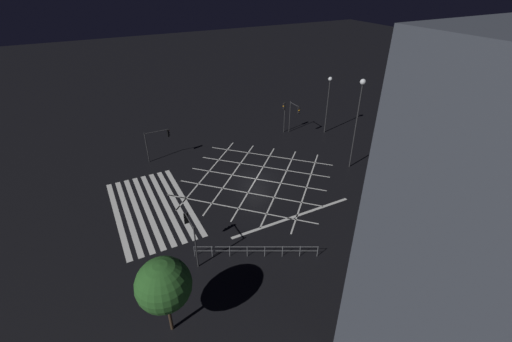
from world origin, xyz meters
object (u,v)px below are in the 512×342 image
at_px(traffic_light_sw_cross, 159,138).
at_px(traffic_light_se_main, 190,229).
at_px(street_lamp_east, 329,93).
at_px(street_tree_near, 164,285).
at_px(street_lamp_west, 359,104).
at_px(traffic_light_ne_main, 394,174).
at_px(traffic_light_nw_cross, 284,111).
at_px(traffic_light_nw_main, 295,112).

height_order(traffic_light_sw_cross, traffic_light_se_main, traffic_light_se_main).
height_order(traffic_light_se_main, street_lamp_east, street_lamp_east).
bearing_deg(street_tree_near, street_lamp_west, 114.43).
bearing_deg(traffic_light_sw_cross, street_tree_near, -102.74).
relative_size(traffic_light_ne_main, street_lamp_west, 0.42).
height_order(traffic_light_nw_cross, street_lamp_west, street_lamp_west).
distance_m(traffic_light_se_main, traffic_light_nw_main, 25.51).
relative_size(street_lamp_east, street_tree_near, 1.36).
bearing_deg(traffic_light_ne_main, traffic_light_nw_main, -0.60).
relative_size(traffic_light_se_main, traffic_light_nw_main, 0.88).
relative_size(traffic_light_se_main, traffic_light_nw_cross, 0.91).
distance_m(traffic_light_nw_cross, street_tree_near, 32.01).
distance_m(traffic_light_ne_main, street_lamp_west, 8.47).
distance_m(street_lamp_west, street_tree_near, 26.69).
xyz_separation_m(traffic_light_sw_cross, traffic_light_nw_main, (1.43, 17.94, 0.46)).
height_order(street_lamp_east, street_lamp_west, street_lamp_west).
xyz_separation_m(traffic_light_se_main, street_tree_near, (5.48, -3.26, 1.19)).
bearing_deg(traffic_light_sw_cross, traffic_light_se_main, -96.28).
bearing_deg(traffic_light_sw_cross, street_lamp_west, -32.35).
bearing_deg(street_lamp_east, traffic_light_sw_cross, -97.06).
distance_m(traffic_light_nw_main, street_lamp_east, 5.16).
bearing_deg(traffic_light_ne_main, traffic_light_nw_cross, 1.73).
bearing_deg(traffic_light_nw_main, traffic_light_sw_cross, -94.55).
distance_m(traffic_light_sw_cross, street_tree_near, 23.52).
height_order(traffic_light_ne_main, street_lamp_east, street_lamp_east).
relative_size(traffic_light_ne_main, street_tree_near, 0.76).
xyz_separation_m(traffic_light_se_main, traffic_light_nw_cross, (-17.41, 19.10, 0.21)).
xyz_separation_m(traffic_light_sw_cross, street_tree_near, (22.91, -5.18, 1.26)).
distance_m(traffic_light_se_main, traffic_light_nw_cross, 25.84).
xyz_separation_m(traffic_light_nw_cross, street_lamp_west, (11.94, 1.72, 4.57)).
relative_size(traffic_light_nw_main, street_lamp_east, 0.57).
xyz_separation_m(traffic_light_sw_cross, traffic_light_ne_main, (19.02, 17.76, 0.30)).
bearing_deg(street_tree_near, traffic_light_ne_main, 99.62).
bearing_deg(traffic_light_nw_main, traffic_light_nw_cross, -151.54).
bearing_deg(traffic_light_se_main, street_lamp_east, -58.80).
bearing_deg(street_lamp_east, street_tree_near, -53.76).
bearing_deg(street_lamp_west, traffic_light_nw_cross, -171.81).
xyz_separation_m(traffic_light_se_main, street_lamp_east, (-14.67, 24.23, 2.79)).
height_order(traffic_light_ne_main, traffic_light_nw_cross, traffic_light_ne_main).
bearing_deg(traffic_light_nw_main, traffic_light_ne_main, -0.60).
relative_size(traffic_light_se_main, street_tree_near, 0.68).
bearing_deg(traffic_light_nw_cross, traffic_light_nw_main, 118.46).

